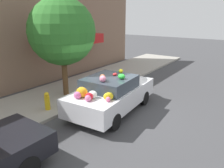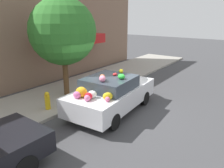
% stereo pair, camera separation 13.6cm
% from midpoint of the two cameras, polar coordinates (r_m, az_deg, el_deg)
% --- Properties ---
extents(ground_plane, '(60.00, 60.00, 0.00)m').
position_cam_midpoint_polar(ground_plane, '(8.74, -1.48, -6.62)').
color(ground_plane, '#424244').
extents(sidewalk_curb, '(24.00, 3.20, 0.12)m').
position_cam_midpoint_polar(sidewalk_curb, '(10.44, -13.50, -2.65)').
color(sidewalk_curb, '#9E998E').
rests_on(sidewalk_curb, ground).
extents(building_facade, '(18.00, 1.20, 6.36)m').
position_cam_midpoint_polar(building_facade, '(11.69, -21.50, 14.15)').
color(building_facade, '#846651').
rests_on(building_facade, ground).
extents(street_tree, '(2.83, 2.83, 4.22)m').
position_cam_midpoint_polar(street_tree, '(9.63, -13.33, 13.13)').
color(street_tree, brown).
rests_on(street_tree, sidewalk_curb).
extents(fire_hydrant, '(0.20, 0.20, 0.70)m').
position_cam_midpoint_polar(fire_hydrant, '(8.69, -17.01, -4.27)').
color(fire_hydrant, gold).
rests_on(fire_hydrant, sidewalk_curb).
extents(art_car, '(4.10, 2.10, 1.62)m').
position_cam_midpoint_polar(art_car, '(8.32, -0.66, -2.45)').
color(art_car, silver).
rests_on(art_car, ground).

